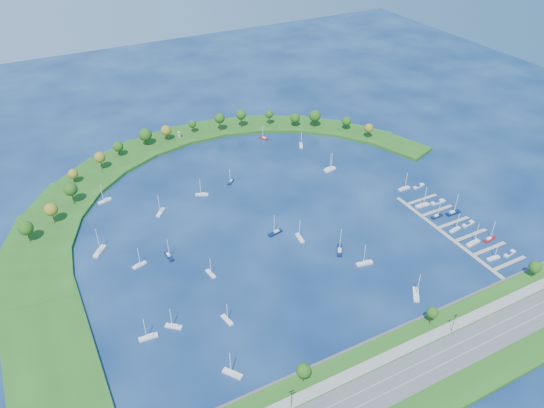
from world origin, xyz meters
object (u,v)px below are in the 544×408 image
moored_boat_18 (169,256)px  docked_boat_9 (438,202)px  docked_boat_2 (473,243)px  dock_system (456,231)px  harbor_tower (179,135)px  moored_boat_1 (231,181)px  moored_boat_8 (340,250)px  docked_boat_0 (493,258)px  moored_boat_5 (105,200)px  docked_boat_4 (455,229)px  docked_boat_6 (437,216)px  docked_boat_10 (404,188)px  moored_boat_14 (275,232)px  moored_boat_17 (139,265)px  moored_boat_12 (301,145)px  moored_boat_19 (233,373)px  moored_boat_6 (174,326)px  moored_boat_20 (227,319)px  moored_boat_11 (161,212)px  docked_boat_3 (490,239)px  moored_boat_10 (365,263)px  docked_boat_5 (468,224)px  docked_boat_11 (419,186)px  docked_boat_7 (453,212)px  docked_boat_1 (510,253)px  docked_boat_8 (422,205)px  moored_boat_9 (300,238)px  moored_boat_16 (210,273)px  moored_boat_0 (264,138)px  moored_boat_15 (329,168)px  moored_boat_13 (100,251)px  moored_boat_2 (416,294)px  moored_boat_4 (330,169)px

moored_boat_18 → docked_boat_9: (158.17, -26.75, -0.19)m
docked_boat_2 → dock_system: bearing=84.7°
harbor_tower → moored_boat_1: 71.19m
moored_boat_8 → docked_boat_0: 78.97m
moored_boat_5 → docked_boat_4: (165.52, -119.08, -0.03)m
docked_boat_6 → docked_boat_10: (2.39, 31.93, 0.02)m
moored_boat_14 → moored_boat_17: (-73.71, 8.38, -0.05)m
moored_boat_12 → moored_boat_19: bearing=-10.3°
moored_boat_6 → moored_boat_20: moored_boat_6 is taller
moored_boat_11 → docked_boat_3: 184.17m
moored_boat_19 → moored_boat_5: bearing=-29.5°
moored_boat_10 → docked_boat_0: moored_boat_10 is taller
moored_boat_8 → docked_boat_5: 78.61m
moored_boat_17 → docked_boat_9: bearing=-25.1°
dock_system → docked_boat_11: (12.58, 45.21, 0.27)m
dock_system → docked_boat_7: (10.70, 13.50, 0.60)m
docked_boat_1 → docked_boat_5: (-0.01, 29.27, 0.03)m
moored_boat_8 → moored_boat_18: size_ratio=1.17×
moored_boat_8 → moored_boat_17: 103.51m
moored_boat_19 → docked_boat_8: bearing=-105.1°
moored_boat_9 → docked_boat_5: size_ratio=1.40×
moored_boat_1 → docked_boat_6: docked_boat_6 is taller
moored_boat_10 → moored_boat_18: 100.76m
harbor_tower → docked_boat_7: 195.22m
moored_boat_12 → moored_boat_16: moored_boat_12 is taller
moored_boat_17 → docked_boat_11: moored_boat_17 is taller
moored_boat_14 → docked_boat_8: (89.59, -17.06, 0.01)m
docked_boat_6 → docked_boat_1: bearing=-79.5°
moored_boat_0 → moored_boat_16: (-89.56, -118.01, 0.00)m
harbor_tower → moored_boat_9: size_ratio=0.36×
moored_boat_9 → moored_boat_11: size_ratio=0.96×
moored_boat_15 → docked_boat_1: bearing=-77.7°
moored_boat_10 → moored_boat_13: (-117.52, 72.29, 0.07)m
moored_boat_13 → moored_boat_16: size_ratio=1.38×
moored_boat_2 → moored_boat_8: bearing=-125.3°
moored_boat_4 → moored_boat_19: bearing=-149.6°
dock_system → docked_boat_8: (0.21, 27.80, 0.58)m
docked_boat_8 → docked_boat_10: size_ratio=1.12×
docked_boat_6 → docked_boat_11: bearing=64.4°
moored_boat_2 → moored_boat_13: 161.79m
moored_boat_15 → docked_boat_10: 50.57m
moored_boat_10 → moored_boat_14: (-28.41, 43.66, -0.00)m
docked_boat_2 → docked_boat_9: 39.94m
moored_boat_13 → moored_boat_14: 93.61m
moored_boat_5 → moored_boat_13: moored_boat_13 is taller
moored_boat_5 → moored_boat_17: (2.20, -66.83, -0.03)m
moored_boat_11 → docked_boat_5: (149.80, -91.49, -0.29)m
moored_boat_0 → moored_boat_11: (-95.21, -55.48, 0.06)m
moored_boat_9 → moored_boat_8: bearing=-137.2°
moored_boat_4 → moored_boat_16: bearing=-165.3°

